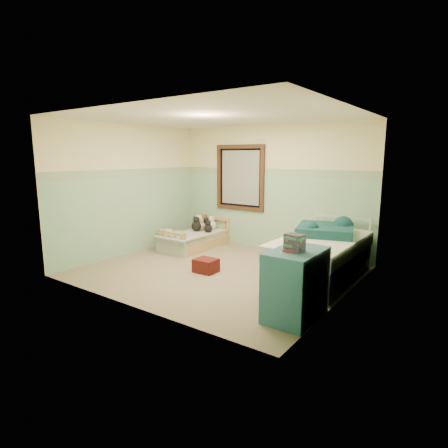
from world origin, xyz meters
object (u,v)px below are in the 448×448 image
Objects in this scene: red_pillow at (206,265)px; toddler_bed_frame at (195,243)px; plush_floor_cream at (169,242)px; dresser at (296,284)px; twin_bed_frame at (320,272)px; floor_book at (204,264)px; plush_floor_tan at (162,241)px.

toddler_bed_frame is at bearing 135.97° from red_pillow.
plush_floor_cream is 3.86m from dresser.
twin_bed_frame is 7.81× the size of floor_book.
dresser is at bearing -21.02° from red_pillow.
red_pillow is (-1.95, 0.75, -0.30)m from dresser.
dresser is (3.17, -1.93, 0.32)m from toddler_bed_frame.
floor_book is at bearing -17.83° from plush_floor_tan.
dresser is (3.53, -1.52, 0.27)m from plush_floor_cream.
dresser reaches higher than plush_floor_cream.
plush_floor_cream is 0.25m from plush_floor_tan.
plush_floor_cream is (-0.36, -0.41, 0.05)m from toddler_bed_frame.
plush_floor_cream reaches higher than plush_floor_tan.
twin_bed_frame is at bearing -0.99° from plush_floor_tan.
twin_bed_frame is 5.60× the size of red_pillow.
toddler_bed_frame is 2.92m from twin_bed_frame.
plush_floor_cream is at bearing 156.73° from dresser.
plush_floor_tan is 0.13× the size of twin_bed_frame.
plush_floor_cream is at bearing 179.52° from floor_book.
floor_book is (-1.97, -0.43, -0.10)m from twin_bed_frame.
red_pillow reaches higher than toddler_bed_frame.
dresser reaches higher than plush_floor_tan.
red_pillow reaches higher than twin_bed_frame.
dresser is (0.28, -1.51, 0.30)m from twin_bed_frame.
red_pillow is at bearing -155.44° from twin_bed_frame.
plush_floor_tan reaches higher than toddler_bed_frame.
red_pillow is (-1.66, -0.76, 0.00)m from twin_bed_frame.
plush_floor_tan is at bearing 169.12° from plush_floor_cream.
plush_floor_tan is 3.50m from twin_bed_frame.
twin_bed_frame is at bearing 30.96° from floor_book.
dresser is at bearing -22.51° from plush_floor_tan.
red_pillow is 1.39× the size of floor_book.
red_pillow is at bearing -28.11° from floor_book.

